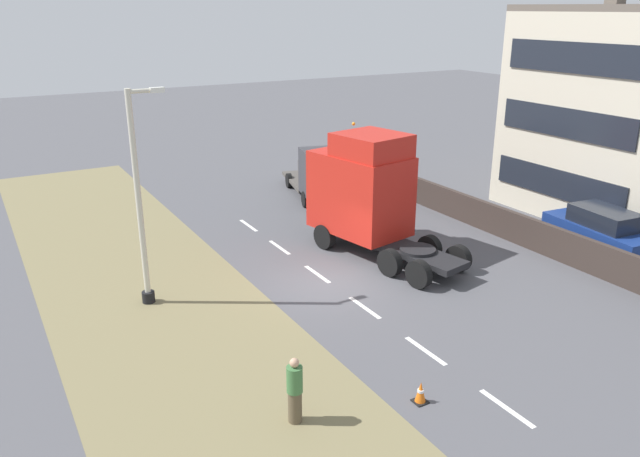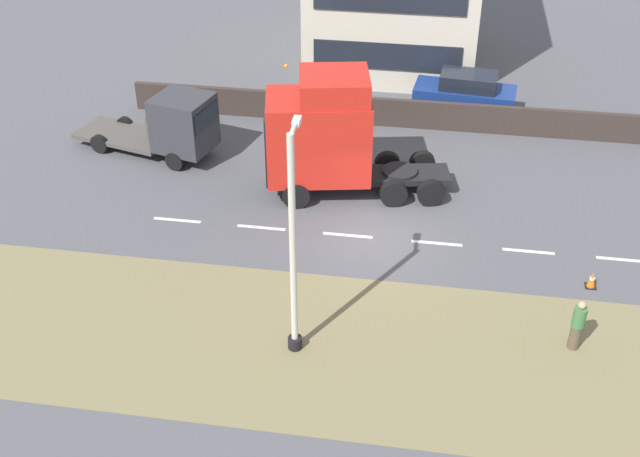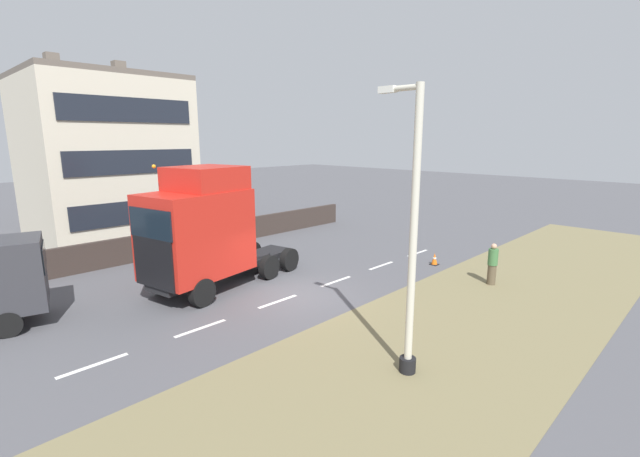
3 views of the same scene
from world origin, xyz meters
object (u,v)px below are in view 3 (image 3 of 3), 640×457
(lorry_cab, at_px, (202,230))
(pedestrian, at_px, (492,265))
(parked_car, at_px, (214,222))
(lamp_post, at_px, (411,252))
(traffic_cone_lead, at_px, (435,259))

(lorry_cab, bearing_deg, pedestrian, -142.70)
(parked_car, height_order, lamp_post, lamp_post)
(parked_car, height_order, traffic_cone_lead, parked_car)
(parked_car, bearing_deg, traffic_cone_lead, -155.32)
(parked_car, distance_m, lamp_post, 17.69)
(lamp_post, bearing_deg, lorry_cab, 2.95)
(lamp_post, height_order, traffic_cone_lead, lamp_post)
(lorry_cab, distance_m, traffic_cone_lead, 10.86)
(lorry_cab, height_order, pedestrian, lorry_cab)
(lorry_cab, xyz_separation_m, traffic_cone_lead, (-4.65, -9.57, -2.17))
(lorry_cab, distance_m, lamp_post, 9.07)
(pedestrian, bearing_deg, parked_car, 12.24)
(parked_car, bearing_deg, lorry_cab, 151.75)
(lorry_cab, bearing_deg, parked_car, -44.87)
(lorry_cab, relative_size, traffic_cone_lead, 12.60)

